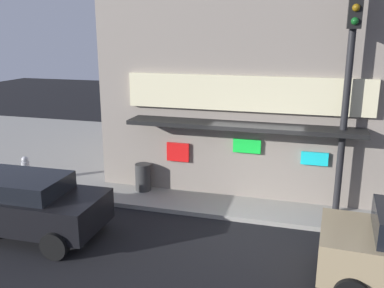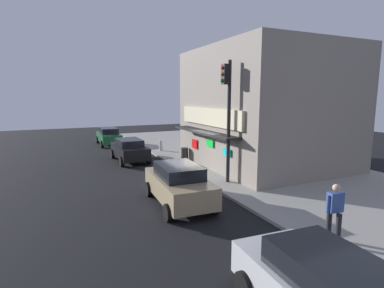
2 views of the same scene
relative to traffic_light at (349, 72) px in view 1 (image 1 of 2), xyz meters
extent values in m
plane|color=black|center=(-2.22, -1.01, -3.92)|extent=(59.42, 59.42, 0.00)
cube|color=gray|center=(-2.22, 4.02, -3.86)|extent=(39.61, 10.06, 0.13)
cube|color=gray|center=(-2.65, 4.35, -0.23)|extent=(9.07, 7.73, 7.13)
cube|color=beige|center=(-2.65, 0.40, -0.68)|extent=(6.89, 0.16, 0.99)
cube|color=black|center=(-2.65, 0.05, -1.54)|extent=(6.53, 0.90, 0.12)
cube|color=red|center=(-4.63, 0.42, -2.55)|extent=(0.70, 0.08, 0.57)
cube|color=#19E53F|center=(-2.54, 0.42, -2.20)|extent=(0.80, 0.08, 0.40)
cube|color=#19D8E5|center=(-0.65, 0.42, -2.42)|extent=(0.73, 0.08, 0.37)
cylinder|color=black|center=(0.00, 0.10, -0.80)|extent=(0.18, 0.18, 5.98)
cube|color=black|center=(0.00, -0.15, 1.51)|extent=(0.32, 0.28, 0.95)
sphere|color=brown|center=(0.00, -0.30, 1.51)|extent=(0.18, 0.18, 0.18)
sphere|color=#0F4C19|center=(0.00, -0.30, 1.21)|extent=(0.18, 0.18, 0.18)
cylinder|color=#B2B2B7|center=(-9.70, -0.15, -3.46)|extent=(0.26, 0.26, 0.67)
sphere|color=#B2B2B7|center=(-9.70, -0.15, -3.05)|extent=(0.22, 0.22, 0.22)
cylinder|color=#B2B2B7|center=(-9.89, -0.15, -3.42)|extent=(0.12, 0.10, 0.10)
cylinder|color=#B2B2B7|center=(-9.51, -0.15, -3.42)|extent=(0.12, 0.10, 0.10)
cylinder|color=#2D2D2D|center=(-5.68, 0.16, -3.37)|extent=(0.48, 0.48, 0.84)
cylinder|color=#59595B|center=(-1.14, 1.27, -3.61)|extent=(0.42, 0.42, 0.37)
sphere|color=#1E6628|center=(-1.14, 1.27, -3.20)|extent=(0.51, 0.51, 0.51)
cylinder|color=black|center=(0.19, -2.23, -3.60)|extent=(0.65, 0.25, 0.64)
cube|color=black|center=(-7.52, -3.13, -3.22)|extent=(4.14, 1.84, 0.77)
cube|color=black|center=(-7.52, -3.13, -2.62)|extent=(2.25, 1.52, 0.42)
cylinder|color=black|center=(-6.10, -2.22, -3.60)|extent=(0.64, 0.23, 0.64)
cylinder|color=black|center=(-6.07, -3.98, -3.60)|extent=(0.64, 0.23, 0.64)
camera|label=1|loc=(-0.84, -11.14, 0.95)|focal=39.09mm
camera|label=2|loc=(12.65, -7.67, 0.50)|focal=28.23mm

